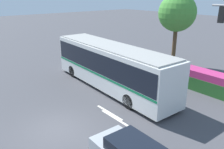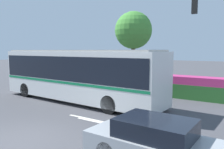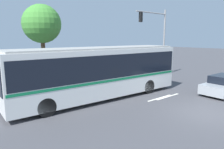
% 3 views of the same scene
% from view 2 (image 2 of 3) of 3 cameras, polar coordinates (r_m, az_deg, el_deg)
% --- Properties ---
extents(ground_plane, '(140.00, 140.00, 0.00)m').
position_cam_2_polar(ground_plane, '(9.49, -21.17, -15.07)').
color(ground_plane, '#444449').
extents(city_bus, '(12.12, 3.14, 3.39)m').
position_cam_2_polar(city_bus, '(14.99, -8.78, 0.55)').
color(city_bus, silver).
rests_on(city_bus, ground).
extents(sedan_foreground, '(4.45, 1.89, 1.36)m').
position_cam_2_polar(sedan_foreground, '(7.10, 11.43, -16.55)').
color(sedan_foreground, '#9EA3A8').
rests_on(sedan_foreground, ground).
extents(flowering_hedge, '(8.01, 1.33, 1.54)m').
position_cam_2_polar(flowering_hedge, '(16.91, 18.26, -3.05)').
color(flowering_hedge, '#286028').
rests_on(flowering_hedge, ground).
extents(street_tree_left, '(3.55, 3.55, 7.04)m').
position_cam_2_polar(street_tree_left, '(22.14, 5.40, 10.92)').
color(street_tree_left, brown).
rests_on(street_tree_left, ground).
extents(lane_stripe_near, '(2.40, 0.16, 0.01)m').
position_cam_2_polar(lane_stripe_near, '(11.43, -6.01, -11.00)').
color(lane_stripe_near, silver).
rests_on(lane_stripe_near, ground).
extents(lane_stripe_mid, '(2.40, 0.16, 0.01)m').
position_cam_2_polar(lane_stripe_mid, '(10.89, -3.67, -11.85)').
color(lane_stripe_mid, silver).
rests_on(lane_stripe_mid, ground).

